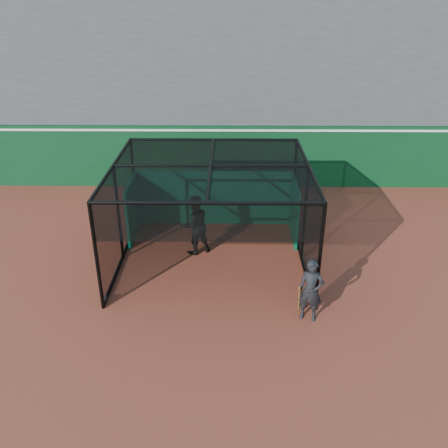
{
  "coord_description": "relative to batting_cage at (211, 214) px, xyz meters",
  "views": [
    {
      "loc": [
        0.99,
        -9.83,
        7.3
      ],
      "look_at": [
        0.87,
        2.0,
        1.4
      ],
      "focal_mm": 38.0,
      "sensor_mm": 36.0,
      "label": 1
    }
  ],
  "objects": [
    {
      "name": "outfield_wall",
      "position": [
        -0.5,
        5.99,
        -0.18
      ],
      "size": [
        50.0,
        0.5,
        2.5
      ],
      "color": "#0A3B1B",
      "rests_on": "ground"
    },
    {
      "name": "grandstand",
      "position": [
        -0.5,
        9.76,
        3.01
      ],
      "size": [
        50.0,
        7.85,
        8.95
      ],
      "color": "#4C4C4F",
      "rests_on": "ground"
    },
    {
      "name": "on_deck_player",
      "position": [
        2.47,
        -2.89,
        -0.65
      ],
      "size": [
        0.67,
        0.52,
        1.63
      ],
      "color": "black",
      "rests_on": "ground"
    },
    {
      "name": "batter",
      "position": [
        -0.52,
        0.37,
        -0.53
      ],
      "size": [
        1.13,
        1.05,
        1.87
      ],
      "primitive_type": "imported",
      "rotation": [
        0.0,
        0.0,
        3.62
      ],
      "color": "black",
      "rests_on": "ground"
    },
    {
      "name": "batting_cage",
      "position": [
        0.0,
        0.0,
        0.0
      ],
      "size": [
        5.47,
        5.11,
        2.93
      ],
      "color": "black",
      "rests_on": "ground"
    },
    {
      "name": "ground",
      "position": [
        -0.5,
        -2.51,
        -1.46
      ],
      "size": [
        120.0,
        120.0,
        0.0
      ],
      "primitive_type": "plane",
      "color": "brown",
      "rests_on": "ground"
    }
  ]
}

